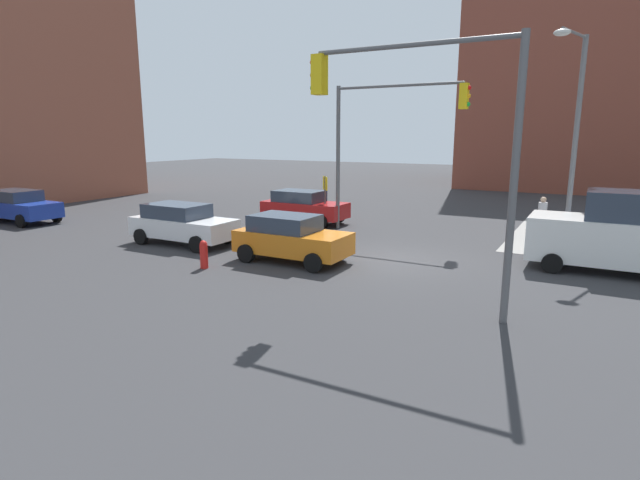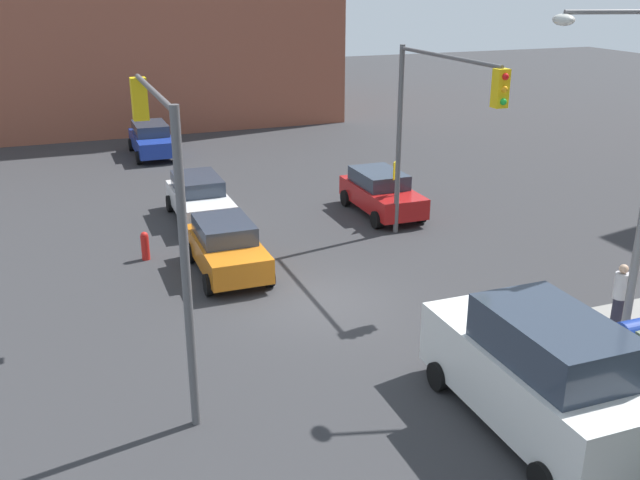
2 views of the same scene
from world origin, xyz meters
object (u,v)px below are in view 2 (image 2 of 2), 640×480
object	(u,v)px
pedestrian_crossing	(620,296)
mailbox_blue	(630,348)
hatchback_blue	(152,139)
bicycle_at_crosswalk	(404,201)
van_white_delivery	(537,372)
traffic_signal_se_corner	(163,180)
traffic_signal_nw_corner	(435,113)
hatchback_orange	(227,247)
fire_hydrant	(145,245)
coupe_red	(381,192)
coupe_white	(200,198)
street_lamp_corner	(636,164)

from	to	relation	value
pedestrian_crossing	mailbox_blue	bearing A→B (deg)	121.67
hatchback_blue	bicycle_at_crosswalk	size ratio (longest dim) A/B	2.55
hatchback_blue	van_white_delivery	xyz separation A→B (m)	(26.38, 3.68, 0.44)
traffic_signal_se_corner	hatchback_blue	world-z (taller)	traffic_signal_se_corner
mailbox_blue	van_white_delivery	size ratio (longest dim) A/B	0.26
traffic_signal_se_corner	mailbox_blue	size ratio (longest dim) A/B	4.55
traffic_signal_nw_corner	hatchback_orange	xyz separation A→B (m)	(-0.80, -6.50, -3.82)
traffic_signal_nw_corner	bicycle_at_crosswalk	xyz separation A→B (m)	(-4.60, 1.50, -4.31)
traffic_signal_se_corner	pedestrian_crossing	world-z (taller)	traffic_signal_se_corner
fire_hydrant	bicycle_at_crosswalk	xyz separation A→B (m)	(-1.80, 10.20, -0.14)
bicycle_at_crosswalk	hatchback_orange	bearing A→B (deg)	-64.54
traffic_signal_se_corner	coupe_red	xyz separation A→B (m)	(-9.13, 9.43, -3.78)
hatchback_orange	pedestrian_crossing	bearing A→B (deg)	49.75
traffic_signal_se_corner	hatchback_orange	distance (m)	7.11
coupe_white	pedestrian_crossing	world-z (taller)	pedestrian_crossing
hatchback_orange	fire_hydrant	bearing A→B (deg)	-132.32
mailbox_blue	coupe_white	world-z (taller)	coupe_white
fire_hydrant	hatchback_orange	distance (m)	3.00
street_lamp_corner	mailbox_blue	bearing A→B (deg)	-22.00
traffic_signal_nw_corner	coupe_white	size ratio (longest dim) A/B	1.48
street_lamp_corner	hatchback_blue	size ratio (longest dim) A/B	1.79
van_white_delivery	bicycle_at_crosswalk	world-z (taller)	van_white_delivery
coupe_white	mailbox_blue	bearing A→B (deg)	24.78
coupe_white	coupe_red	world-z (taller)	same
traffic_signal_nw_corner	hatchback_blue	bearing A→B (deg)	-159.56
van_white_delivery	pedestrian_crossing	size ratio (longest dim) A/B	3.02
bicycle_at_crosswalk	coupe_red	bearing A→B (deg)	-81.85
hatchback_blue	fire_hydrant	bearing A→B (deg)	-9.18
hatchback_blue	hatchback_orange	distance (m)	16.33
coupe_red	van_white_delivery	world-z (taller)	van_white_delivery
hatchback_orange	traffic_signal_se_corner	bearing A→B (deg)	-24.57
coupe_white	van_white_delivery	world-z (taller)	van_white_delivery
coupe_red	hatchback_orange	distance (m)	7.84
traffic_signal_se_corner	hatchback_blue	xyz separation A→B (m)	(-21.81, 2.62, -3.78)
fire_hydrant	pedestrian_crossing	bearing A→B (deg)	49.31
traffic_signal_nw_corner	coupe_red	xyz separation A→B (m)	(-4.45, 0.43, -3.82)
traffic_signal_se_corner	coupe_white	xyz separation A→B (m)	(-10.83, 2.78, -3.78)
hatchback_orange	van_white_delivery	bearing A→B (deg)	20.71
van_white_delivery	pedestrian_crossing	distance (m)	5.51
traffic_signal_nw_corner	traffic_signal_se_corner	bearing A→B (deg)	-62.54
bicycle_at_crosswalk	traffic_signal_nw_corner	bearing A→B (deg)	-18.04
mailbox_blue	fire_hydrant	xyz separation A→B (m)	(-11.20, -9.20, -0.28)
traffic_signal_se_corner	mailbox_blue	bearing A→B (deg)	68.61
street_lamp_corner	hatchback_orange	bearing A→B (deg)	-137.41
van_white_delivery	bicycle_at_crosswalk	xyz separation A→B (m)	(-13.85, 4.20, -0.93)
street_lamp_corner	hatchback_blue	xyz separation A→B (m)	(-24.43, -7.33, -3.86)
fire_hydrant	van_white_delivery	size ratio (longest dim) A/B	0.17
mailbox_blue	hatchback_blue	bearing A→B (deg)	-164.91
fire_hydrant	coupe_red	distance (m)	9.29
street_lamp_corner	fire_hydrant	world-z (taller)	street_lamp_corner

